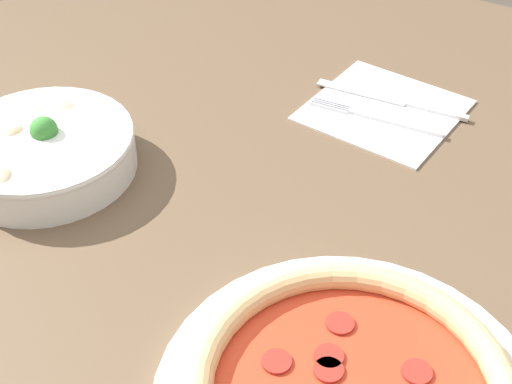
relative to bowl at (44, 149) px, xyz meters
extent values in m
cube|color=brown|center=(0.10, -0.16, -0.04)|extent=(1.22, 1.09, 0.03)
cylinder|color=#4E3C2B|center=(0.64, 0.32, -0.43)|extent=(0.06, 0.06, 0.73)
cylinder|color=maroon|center=(-0.09, -0.41, -0.01)|extent=(0.03, 0.03, 0.00)
cylinder|color=maroon|center=(-0.12, -0.37, -0.01)|extent=(0.03, 0.03, 0.00)
cylinder|color=maroon|center=(-0.05, -0.40, -0.01)|extent=(0.03, 0.03, 0.00)
cylinder|color=maroon|center=(-0.10, -0.42, -0.01)|extent=(0.03, 0.03, 0.00)
cylinder|color=maroon|center=(-0.07, -0.48, -0.01)|extent=(0.03, 0.03, 0.00)
cylinder|color=white|center=(0.00, 0.00, 0.00)|extent=(0.21, 0.21, 0.05)
torus|color=white|center=(0.00, 0.00, 0.01)|extent=(0.21, 0.21, 0.01)
ellipsoid|color=tan|center=(0.04, 0.03, 0.01)|extent=(0.04, 0.04, 0.02)
ellipsoid|color=tan|center=(0.04, 0.04, 0.01)|extent=(0.03, 0.04, 0.02)
ellipsoid|color=#998466|center=(-0.01, 0.03, 0.01)|extent=(0.04, 0.03, 0.02)
ellipsoid|color=#998466|center=(0.01, -0.05, 0.01)|extent=(0.04, 0.04, 0.02)
ellipsoid|color=tan|center=(0.06, 0.02, 0.01)|extent=(0.03, 0.04, 0.02)
ellipsoid|color=tan|center=(-0.05, -0.01, 0.01)|extent=(0.03, 0.04, 0.02)
ellipsoid|color=tan|center=(-0.07, -0.02, 0.02)|extent=(0.04, 0.04, 0.02)
sphere|color=#388433|center=(0.01, 0.00, 0.02)|extent=(0.03, 0.03, 0.03)
cube|color=white|center=(0.32, -0.29, -0.03)|extent=(0.20, 0.20, 0.00)
cube|color=silver|center=(0.29, -0.32, -0.02)|extent=(0.02, 0.12, 0.00)
cube|color=silver|center=(0.29, -0.23, -0.02)|extent=(0.01, 0.05, 0.00)
cube|color=silver|center=(0.29, -0.23, -0.02)|extent=(0.01, 0.05, 0.00)
cube|color=silver|center=(0.28, -0.23, -0.02)|extent=(0.01, 0.05, 0.00)
cube|color=silver|center=(0.28, -0.23, -0.02)|extent=(0.01, 0.05, 0.00)
cube|color=silver|center=(0.34, -0.36, -0.02)|extent=(0.02, 0.08, 0.01)
cube|color=silver|center=(0.34, -0.25, -0.02)|extent=(0.02, 0.13, 0.00)
camera|label=1|loc=(-0.44, -0.55, 0.49)|focal=50.00mm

